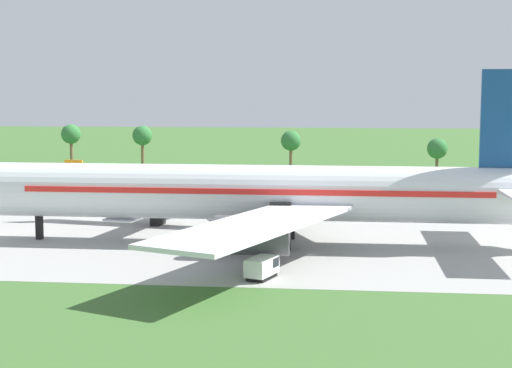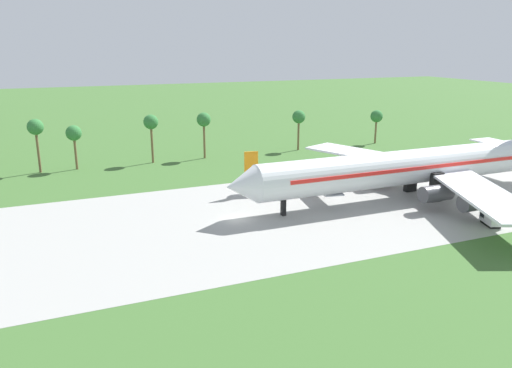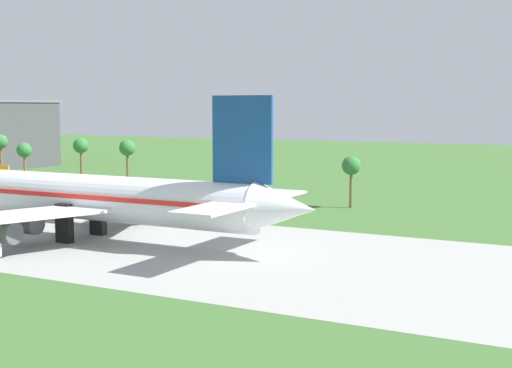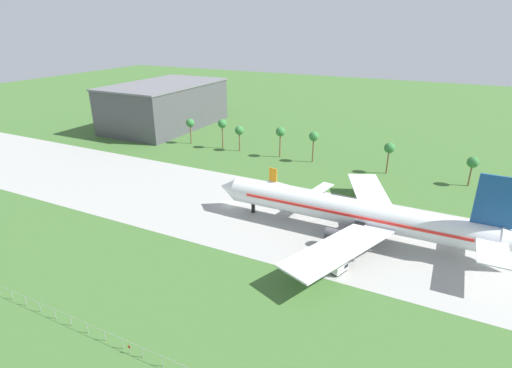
# 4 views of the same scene
# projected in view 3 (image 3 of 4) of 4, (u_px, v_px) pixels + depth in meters

# --- Properties ---
(jet_airliner) EXTENTS (77.02, 62.48, 20.53)m
(jet_airliner) POSITION_uv_depth(u_px,v_px,m) (74.00, 196.00, 103.72)
(jet_airliner) COLOR white
(jet_airliner) RESTS_ON ground_plane
(regional_aircraft) EXTENTS (28.08, 25.43, 8.57)m
(regional_aircraft) POSITION_uv_depth(u_px,v_px,m) (47.00, 202.00, 122.08)
(regional_aircraft) COLOR silver
(regional_aircraft) RESTS_ON ground_plane
(palm_tree_row) EXTENTS (111.92, 3.60, 12.37)m
(palm_tree_row) POSITION_uv_depth(u_px,v_px,m) (97.00, 151.00, 163.00)
(palm_tree_row) COLOR brown
(palm_tree_row) RESTS_ON ground_plane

